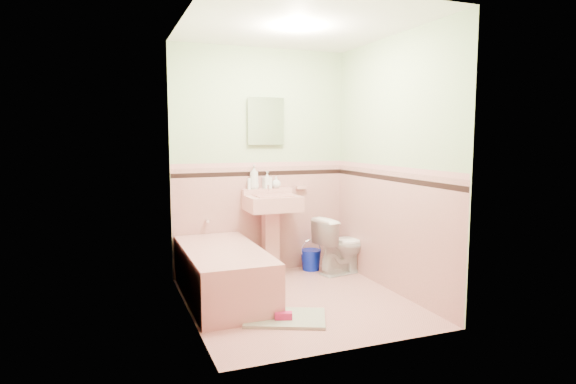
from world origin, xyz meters
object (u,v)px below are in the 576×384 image
object	(u,v)px
medicine_cabinet	(266,121)
shoe	(283,316)
bathtub	(223,275)
sink	(272,236)
soap_bottle_left	(254,177)
soap_bottle_right	(276,182)
soap_bottle_mid	(267,180)
toilet	(342,245)
bucket	(311,260)

from	to	relation	value
medicine_cabinet	shoe	size ratio (longest dim) A/B	3.08
bathtub	sink	bearing A→B (deg)	37.93
soap_bottle_left	soap_bottle_right	world-z (taller)	soap_bottle_left
soap_bottle_right	soap_bottle_mid	bearing A→B (deg)	180.00
sink	medicine_cabinet	world-z (taller)	medicine_cabinet
medicine_cabinet	soap_bottle_mid	world-z (taller)	medicine_cabinet
sink	bathtub	bearing A→B (deg)	-142.07
toilet	bucket	distance (m)	0.42
soap_bottle_right	shoe	bearing A→B (deg)	-107.49
soap_bottle_mid	bucket	size ratio (longest dim) A/B	0.81
bathtub	soap_bottle_mid	world-z (taller)	soap_bottle_mid
bathtub	toilet	world-z (taller)	toilet
bathtub	medicine_cabinet	world-z (taller)	medicine_cabinet
bathtub	toilet	distance (m)	1.50
bathtub	sink	size ratio (longest dim) A/B	1.68
soap_bottle_left	bucket	xyz separation A→B (m)	(0.64, -0.12, -0.97)
sink	soap_bottle_mid	distance (m)	0.63
shoe	toilet	bearing A→B (deg)	64.17
soap_bottle_mid	shoe	world-z (taller)	soap_bottle_mid
soap_bottle_left	soap_bottle_right	size ratio (longest dim) A/B	2.02
medicine_cabinet	soap_bottle_right	world-z (taller)	medicine_cabinet
soap_bottle_left	bucket	size ratio (longest dim) A/B	1.12
soap_bottle_mid	medicine_cabinet	bearing A→B (deg)	96.60
medicine_cabinet	soap_bottle_left	world-z (taller)	medicine_cabinet
medicine_cabinet	toilet	size ratio (longest dim) A/B	0.69
soap_bottle_left	soap_bottle_mid	xyz separation A→B (m)	(0.15, 0.00, -0.04)
sink	soap_bottle_right	world-z (taller)	soap_bottle_right
bathtub	soap_bottle_mid	xyz separation A→B (m)	(0.68, 0.71, 0.82)
medicine_cabinet	soap_bottle_left	size ratio (longest dim) A/B	1.66
soap_bottle_right	toilet	world-z (taller)	soap_bottle_right
soap_bottle_right	toilet	bearing A→B (deg)	-28.04
bathtub	bucket	size ratio (longest dim) A/B	6.36
soap_bottle_mid	bathtub	bearing A→B (deg)	-133.91
medicine_cabinet	soap_bottle_right	size ratio (longest dim) A/B	3.37
sink	medicine_cabinet	xyz separation A→B (m)	(0.00, 0.21, 1.25)
bathtub	bucket	bearing A→B (deg)	26.86
sink	soap_bottle_right	distance (m)	0.61
sink	soap_bottle_mid	size ratio (longest dim) A/B	4.69
bathtub	sink	xyz separation A→B (m)	(0.68, 0.53, 0.22)
soap_bottle_mid	soap_bottle_right	bearing A→B (deg)	0.00
shoe	bucket	bearing A→B (deg)	77.31
medicine_cabinet	bucket	size ratio (longest dim) A/B	1.87
bathtub	toilet	bearing A→B (deg)	13.84
soap_bottle_mid	bucket	bearing A→B (deg)	-13.44
sink	soap_bottle_right	size ratio (longest dim) A/B	6.82
soap_bottle_right	bucket	world-z (taller)	soap_bottle_right
bathtub	shoe	xyz separation A→B (m)	(0.32, -0.77, -0.17)
soap_bottle_right	shoe	distance (m)	1.83
bathtub	soap_bottle_right	world-z (taller)	soap_bottle_right
sink	toilet	world-z (taller)	sink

